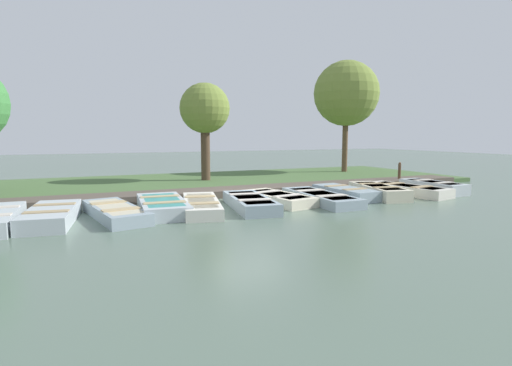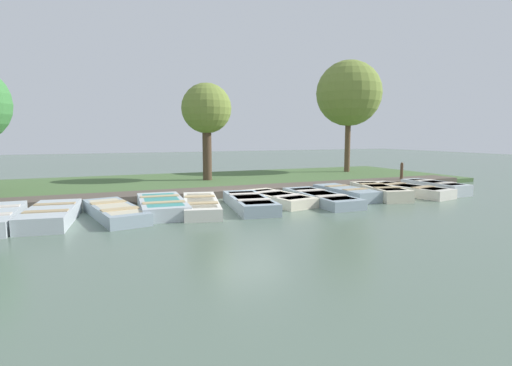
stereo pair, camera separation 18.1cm
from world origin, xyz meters
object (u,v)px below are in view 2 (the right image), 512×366
rowboat_2 (114,211)px  rowboat_8 (346,193)px  rowboat_3 (162,205)px  rowboat_5 (249,202)px  rowboat_1 (51,215)px  park_tree_left (206,110)px  rowboat_4 (201,205)px  rowboat_6 (277,198)px  rowboat_7 (321,198)px  park_tree_center (349,94)px  rowboat_10 (408,190)px  mooring_post_far (402,173)px  rowboat_9 (379,191)px  rowboat_11 (435,187)px

rowboat_2 → rowboat_8: bearing=81.4°
rowboat_3 → rowboat_5: rowboat_3 is taller
rowboat_1 → rowboat_2: bearing=99.5°
rowboat_2 → park_tree_left: bearing=133.9°
rowboat_1 → rowboat_8: 9.34m
rowboat_4 → rowboat_6: 2.68m
rowboat_4 → park_tree_left: bearing=174.8°
rowboat_5 → rowboat_7: bearing=99.6°
rowboat_5 → park_tree_center: 12.32m
rowboat_5 → rowboat_3: bearing=-91.1°
park_tree_left → rowboat_1: bearing=-43.5°
rowboat_3 → rowboat_10: size_ratio=0.95×
rowboat_1 → rowboat_5: (0.15, 5.43, -0.02)m
rowboat_7 → mooring_post_far: bearing=115.2°
rowboat_9 → mooring_post_far: mooring_post_far is taller
rowboat_1 → rowboat_2: 1.54m
rowboat_2 → rowboat_4: rowboat_4 is taller
rowboat_4 → mooring_post_far: size_ratio=3.40×
rowboat_7 → rowboat_8: (-0.43, 1.32, 0.03)m
park_tree_left → park_tree_center: park_tree_center is taller
rowboat_8 → rowboat_9: 1.29m
rowboat_5 → park_tree_center: size_ratio=0.52×
rowboat_1 → rowboat_6: (-0.36, 6.63, -0.04)m
rowboat_6 → rowboat_8: (0.01, 2.70, 0.03)m
rowboat_4 → rowboat_9: bearing=102.8°
park_tree_left → rowboat_3: bearing=-27.4°
rowboat_4 → rowboat_6: size_ratio=1.13×
rowboat_6 → rowboat_5: bearing=-77.9°
rowboat_6 → rowboat_9: 3.97m
rowboat_2 → rowboat_6: bearing=82.7°
rowboat_5 → mooring_post_far: (-2.68, 8.47, 0.33)m
rowboat_3 → rowboat_4: 1.12m
rowboat_1 → mooring_post_far: 14.13m
rowboat_3 → park_tree_center: park_tree_center is taller
rowboat_8 → rowboat_11: 4.03m
rowboat_7 → rowboat_10: size_ratio=1.06×
rowboat_3 → rowboat_11: size_ratio=1.20×
rowboat_7 → park_tree_left: park_tree_left is taller
mooring_post_far → park_tree_center: bearing=174.8°
rowboat_4 → park_tree_center: size_ratio=0.55×
rowboat_1 → rowboat_9: size_ratio=0.97×
mooring_post_far → park_tree_center: park_tree_center is taller
rowboat_3 → mooring_post_far: (-2.26, 11.04, 0.31)m
rowboat_2 → mooring_post_far: 12.61m
rowboat_3 → park_tree_left: 7.47m
rowboat_4 → rowboat_8: bearing=105.6°
rowboat_8 → mooring_post_far: 5.07m
rowboat_8 → park_tree_center: park_tree_center is taller
rowboat_10 → mooring_post_far: 3.09m
park_tree_left → park_tree_center: 8.48m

